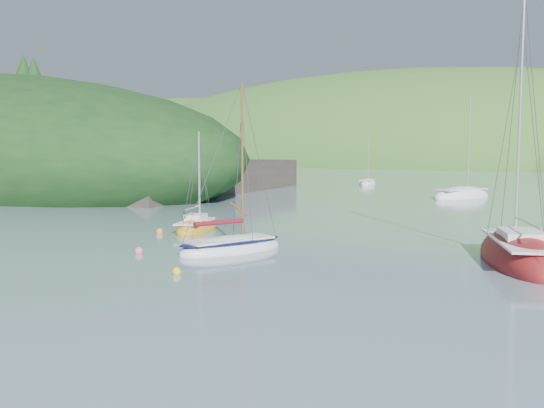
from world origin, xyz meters
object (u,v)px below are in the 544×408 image
Objects in this scene: daysailer_white at (231,247)px; distant_sloop_c at (368,184)px; sloop_red at (520,258)px; sailboat_yellow at (197,228)px; distant_sloop_a at (462,196)px.

distant_sloop_c is (-17.56, 53.15, -0.06)m from daysailer_white.
sloop_red is 19.27m from sailboat_yellow.
sailboat_yellow is 0.84× the size of distant_sloop_c.
daysailer_white is at bearing -68.19° from distant_sloop_a.
sloop_red is at bearing 39.93° from daysailer_white.
sloop_red is at bearing -73.44° from distant_sloop_c.
sloop_red is 1.66× the size of distant_sloop_c.
sailboat_yellow is (-6.50, 4.77, -0.04)m from daysailer_white.
daysailer_white is 13.73m from sloop_red.
distant_sloop_c is at bearing 97.67° from sloop_red.
distant_sloop_c is at bearing 126.64° from daysailer_white.
distant_sloop_c is (-11.06, 48.38, -0.02)m from sailboat_yellow.
sailboat_yellow is 0.61× the size of distant_sloop_a.
sloop_red is 56.86m from distant_sloop_c.
sailboat_yellow is at bearing -79.08° from distant_sloop_a.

